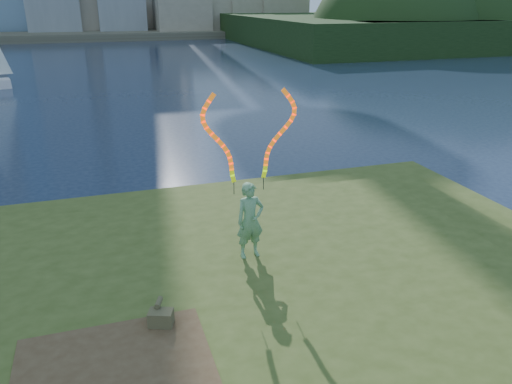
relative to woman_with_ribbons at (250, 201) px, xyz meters
name	(u,v)px	position (x,y,z in m)	size (l,w,h in m)	color
ground	(208,293)	(-1.08, -0.07, -2.19)	(320.00, 320.00, 0.00)	#18253E
grassy_knoll	(233,341)	(-1.08, -2.37, -1.85)	(20.00, 18.00, 0.80)	#384819
dirt_patch	(115,378)	(-3.28, -3.27, -1.38)	(3.20, 3.00, 0.02)	#47331E
far_shore	(98,31)	(-1.08, 94.93, -1.59)	(320.00, 40.00, 1.20)	#464133
wooded_hill	(482,39)	(58.49, 59.89, -2.03)	(78.00, 50.00, 63.00)	black
woman_with_ribbons	(250,201)	(0.00, 0.00, 0.00)	(2.12, 0.50, 4.18)	#186E25
canvas_bag	(161,317)	(-2.38, -2.09, -1.22)	(0.52, 0.58, 0.42)	#434126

